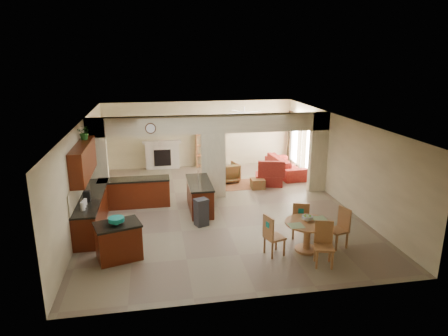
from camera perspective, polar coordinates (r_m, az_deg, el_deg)
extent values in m
plane|color=#766B52|center=(12.76, -0.84, -5.60)|extent=(10.00, 10.00, 0.00)
plane|color=white|center=(12.02, -0.90, 6.91)|extent=(10.00, 10.00, 0.00)
plane|color=beige|center=(17.15, -3.56, 4.85)|extent=(8.00, 0.00, 8.00)
plane|color=beige|center=(7.72, 5.19, -9.32)|extent=(8.00, 0.00, 8.00)
plane|color=beige|center=(12.35, -19.50, -0.42)|extent=(0.00, 10.00, 10.00)
plane|color=beige|center=(13.53, 16.11, 1.24)|extent=(0.00, 10.00, 10.00)
cube|color=beige|center=(13.26, -17.58, 0.83)|extent=(0.60, 0.25, 2.80)
cube|color=beige|center=(13.35, -1.55, 0.35)|extent=(0.80, 0.25, 2.20)
cube|color=beige|center=(14.28, 13.29, 2.20)|extent=(0.60, 0.25, 2.80)
cube|color=beige|center=(13.05, -1.60, 6.29)|extent=(8.00, 0.25, 0.60)
cube|color=#441907|center=(11.86, -18.23, -5.93)|extent=(0.60, 3.20, 0.86)
cube|color=black|center=(11.70, -18.42, -3.86)|extent=(0.62, 3.22, 0.05)
cube|color=tan|center=(11.65, -19.91, -2.45)|extent=(0.02, 3.20, 0.55)
cube|color=#441907|center=(13.03, -12.64, -3.54)|extent=(2.20, 0.60, 0.86)
cube|color=black|center=(12.89, -12.77, -1.63)|extent=(2.22, 0.62, 0.05)
cube|color=#441907|center=(11.43, -19.46, 1.01)|extent=(0.35, 2.40, 0.90)
cube|color=#441907|center=(12.44, -3.51, -4.09)|extent=(0.65, 1.80, 0.86)
cube|color=black|center=(12.30, -3.54, -2.10)|extent=(0.70, 1.85, 0.05)
cube|color=silver|center=(11.66, -3.02, -5.55)|extent=(0.58, 0.04, 0.70)
cylinder|color=#4C2B19|center=(12.77, -10.45, 5.59)|extent=(0.34, 0.03, 0.34)
cube|color=brown|center=(14.92, 2.41, -2.37)|extent=(1.60, 1.30, 0.01)
cube|color=beige|center=(17.07, -8.80, 1.72)|extent=(1.40, 0.28, 1.10)
cube|color=black|center=(16.95, -8.77, 1.45)|extent=(0.70, 0.04, 0.70)
cube|color=beige|center=(16.92, -8.88, 3.68)|extent=(1.60, 0.35, 0.10)
cube|color=#996534|center=(17.12, -2.30, 3.14)|extent=(1.00, 0.32, 1.80)
cube|color=white|center=(15.59, 12.30, 2.65)|extent=(0.02, 0.90, 1.90)
cube|color=white|center=(17.14, 10.18, 3.94)|extent=(0.02, 0.90, 1.90)
cube|color=white|center=(16.40, 11.16, 2.82)|extent=(0.02, 0.70, 2.10)
cube|color=#411A1A|center=(15.04, 13.01, 2.12)|extent=(0.10, 0.28, 2.30)
cube|color=#411A1A|center=(16.12, 11.38, 3.13)|extent=(0.10, 0.28, 2.30)
cube|color=#411A1A|center=(16.58, 10.75, 3.51)|extent=(0.10, 0.28, 2.30)
cube|color=#411A1A|center=(17.68, 9.39, 4.34)|extent=(0.10, 0.28, 2.30)
cylinder|color=white|center=(15.26, 2.90, 7.90)|extent=(1.00, 1.00, 0.10)
cube|color=#441907|center=(9.88, -14.82, -10.20)|extent=(1.13, 0.94, 0.84)
cube|color=black|center=(9.70, -15.01, -7.82)|extent=(1.20, 1.00, 0.05)
cylinder|color=#13857A|center=(9.62, -15.12, -7.31)|extent=(0.36, 0.36, 0.17)
cube|color=#2B2B2D|center=(11.35, -3.26, -6.47)|extent=(0.43, 0.40, 0.73)
cylinder|color=#996534|center=(10.00, 11.89, -7.67)|extent=(1.11, 1.11, 0.04)
cylinder|color=#996534|center=(10.14, 11.77, -9.54)|extent=(0.16, 0.16, 0.72)
cylinder|color=#996534|center=(10.30, 11.66, -11.30)|extent=(0.57, 0.57, 0.06)
cylinder|color=#7DB526|center=(10.03, 11.82, -7.01)|extent=(0.27, 0.27, 0.14)
imported|color=maroon|center=(16.33, 8.85, 0.37)|extent=(2.50, 1.12, 0.71)
cube|color=maroon|center=(14.97, 6.40, -1.63)|extent=(1.14, 1.01, 0.39)
imported|color=maroon|center=(15.13, 0.43, -0.66)|extent=(0.96, 0.98, 0.73)
cube|color=maroon|center=(14.52, 4.82, -2.22)|extent=(0.50, 0.50, 0.35)
imported|color=#1A4612|center=(11.88, -19.31, 4.81)|extent=(0.44, 0.40, 0.41)
cube|color=#996534|center=(10.79, 10.81, -7.47)|extent=(0.53, 0.53, 0.05)
cube|color=#996534|center=(11.05, 11.62, -8.26)|extent=(0.04, 0.04, 0.44)
cube|color=#996534|center=(11.03, 9.84, -8.19)|extent=(0.04, 0.04, 0.44)
cube|color=#996534|center=(10.74, 11.69, -8.99)|extent=(0.04, 0.04, 0.44)
cube|color=#996534|center=(10.72, 9.85, -8.93)|extent=(0.04, 0.04, 0.44)
cube|color=#996534|center=(10.50, 10.92, -6.38)|extent=(0.41, 0.17, 0.55)
cube|color=#13857A|center=(10.45, 10.95, -6.08)|extent=(0.14, 0.06, 0.14)
cube|color=#996534|center=(10.47, 15.92, -8.57)|extent=(0.52, 0.52, 0.05)
cube|color=#996534|center=(10.57, 14.51, -9.59)|extent=(0.04, 0.04, 0.44)
cube|color=#996534|center=(10.35, 15.75, -10.26)|extent=(0.04, 0.04, 0.44)
cube|color=#996534|center=(10.79, 15.89, -9.17)|extent=(0.04, 0.04, 0.44)
cube|color=#996534|center=(10.57, 17.14, -9.82)|extent=(0.04, 0.04, 0.44)
cube|color=#996534|center=(10.48, 16.82, -6.84)|extent=(0.16, 0.41, 0.55)
cube|color=#13857A|center=(10.47, 16.95, -6.46)|extent=(0.05, 0.14, 0.14)
cube|color=#996534|center=(9.53, 14.10, -10.96)|extent=(0.52, 0.52, 0.05)
cube|color=#996534|center=(9.46, 13.11, -12.66)|extent=(0.04, 0.04, 0.44)
cube|color=#996534|center=(9.52, 15.19, -12.65)|extent=(0.04, 0.04, 0.44)
cube|color=#996534|center=(9.76, 12.86, -11.72)|extent=(0.04, 0.04, 0.44)
cube|color=#996534|center=(9.81, 14.87, -11.71)|extent=(0.04, 0.04, 0.44)
cube|color=#996534|center=(9.57, 14.07, -8.84)|extent=(0.42, 0.15, 0.55)
cube|color=#13857A|center=(9.57, 14.07, -8.40)|extent=(0.14, 0.05, 0.14)
cube|color=#996534|center=(9.80, 7.23, -9.80)|extent=(0.53, 0.53, 0.05)
cube|color=#996534|center=(9.87, 8.58, -11.15)|extent=(0.04, 0.04, 0.44)
cube|color=#996534|center=(10.11, 7.44, -10.40)|extent=(0.04, 0.04, 0.44)
cube|color=#996534|center=(9.69, 6.92, -11.62)|extent=(0.04, 0.04, 0.44)
cube|color=#996534|center=(9.94, 5.80, -10.84)|extent=(0.04, 0.04, 0.44)
cube|color=#996534|center=(9.58, 6.35, -8.43)|extent=(0.16, 0.41, 0.55)
cube|color=#13857A|center=(9.53, 6.23, -8.08)|extent=(0.05, 0.14, 0.14)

